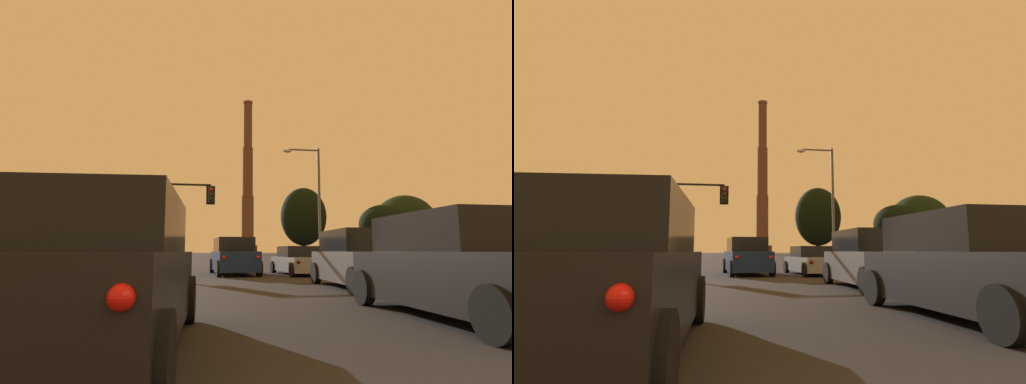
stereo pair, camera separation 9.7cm
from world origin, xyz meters
TOP-DOWN VIEW (x-y plane):
  - suv_left_lane_third at (-2.91, 4.15)m, footprint 2.32×4.98m
  - suv_right_lane_third at (2.88, 5.75)m, footprint 2.17×4.93m
  - sedan_right_lane_front at (3.52, 19.14)m, footprint 2.14×4.76m
  - suv_right_lane_second at (3.51, 11.51)m, footprint 2.26×4.96m
  - suv_center_lane_front at (0.24, 19.66)m, footprint 2.28×4.97m
  - traffic_light_overhead_left at (-4.73, 25.20)m, footprint 6.75×0.50m
  - street_lamp at (6.85, 26.97)m, footprint 2.78×0.36m
  - smokestack at (14.81, 121.32)m, footprint 6.00×6.00m
  - treeline_right_mid at (43.14, 78.79)m, footprint 13.50×12.15m
  - treeline_center_right at (37.91, 79.10)m, footprint 7.75×6.98m
  - treeline_left_mid at (37.23, 77.07)m, footprint 9.99×8.99m
  - treeline_far_right at (17.82, 68.68)m, footprint 8.28×7.45m
  - treeline_center_left at (-25.54, 69.98)m, footprint 9.33×8.39m

SIDE VIEW (x-z plane):
  - sedan_right_lane_front at x=3.52m, z-range -0.05..1.38m
  - suv_left_lane_third at x=-2.91m, z-range -0.03..1.83m
  - suv_right_lane_third at x=2.88m, z-range -0.03..1.83m
  - suv_right_lane_second at x=3.51m, z-range -0.03..1.83m
  - suv_center_lane_front at x=0.24m, z-range -0.03..1.83m
  - traffic_light_overhead_left at x=-4.73m, z-range 1.53..7.11m
  - treeline_center_right at x=37.91m, z-range 0.57..10.00m
  - street_lamp at x=6.85m, z-range 0.94..9.68m
  - treeline_center_left at x=-25.54m, z-range 0.56..11.85m
  - treeline_left_mid at x=37.23m, z-range 1.31..12.09m
  - treeline_right_mid at x=43.14m, z-range 0.38..13.54m
  - treeline_far_right at x=17.82m, z-range 1.05..13.62m
  - smokestack at x=14.81m, z-range -5.28..43.77m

